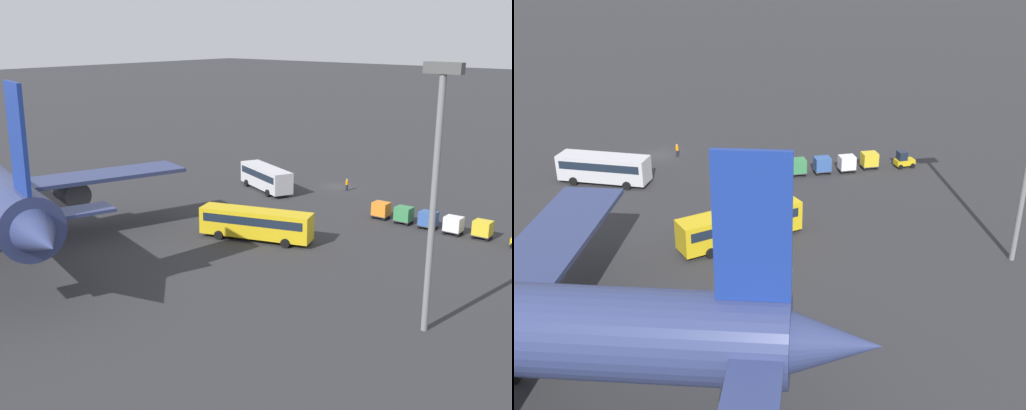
% 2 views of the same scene
% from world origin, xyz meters
% --- Properties ---
extents(ground_plane, '(600.00, 600.00, 0.00)m').
position_xyz_m(ground_plane, '(0.00, 0.00, 0.00)').
color(ground_plane, '#2D2D30').
extents(shuttle_bus_near, '(11.02, 6.80, 3.40)m').
position_xyz_m(shuttle_bus_near, '(6.60, 8.45, 2.03)').
color(shuttle_bus_near, silver).
rests_on(shuttle_bus_near, ground).
extents(shuttle_bus_far, '(12.63, 6.64, 3.38)m').
position_xyz_m(shuttle_bus_far, '(-6.86, 26.40, 2.02)').
color(shuttle_bus_far, gold).
rests_on(shuttle_bus_far, ground).
extents(baggage_tug, '(2.51, 1.83, 2.10)m').
position_xyz_m(baggage_tug, '(-29.98, 10.26, 0.94)').
color(baggage_tug, gold).
rests_on(baggage_tug, ground).
extents(worker_person, '(0.38, 0.38, 1.74)m').
position_xyz_m(worker_person, '(-2.32, 1.08, 0.87)').
color(worker_person, '#1E1E2D').
rests_on(worker_person, ground).
extents(cargo_cart_yellow, '(2.04, 1.73, 2.06)m').
position_xyz_m(cargo_cart_yellow, '(-25.60, 9.93, 1.19)').
color(cargo_cart_yellow, '#38383D').
rests_on(cargo_cart_yellow, ground).
extents(cargo_cart_white, '(2.04, 1.73, 2.06)m').
position_xyz_m(cargo_cart_white, '(-22.49, 10.52, 1.19)').
color(cargo_cart_white, '#38383D').
rests_on(cargo_cart_white, ground).
extents(cargo_cart_blue, '(2.04, 1.73, 2.06)m').
position_xyz_m(cargo_cart_blue, '(-19.39, 10.42, 1.19)').
color(cargo_cart_blue, '#38383D').
rests_on(cargo_cart_blue, ground).
extents(cargo_cart_green, '(2.04, 1.73, 2.06)m').
position_xyz_m(cargo_cart_green, '(-16.28, 10.46, 1.19)').
color(cargo_cart_green, '#38383D').
rests_on(cargo_cart_green, ground).
extents(cargo_cart_orange, '(2.04, 1.73, 2.06)m').
position_xyz_m(cargo_cart_orange, '(-13.18, 10.34, 1.19)').
color(cargo_cart_orange, '#38383D').
rests_on(cargo_cart_orange, ground).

